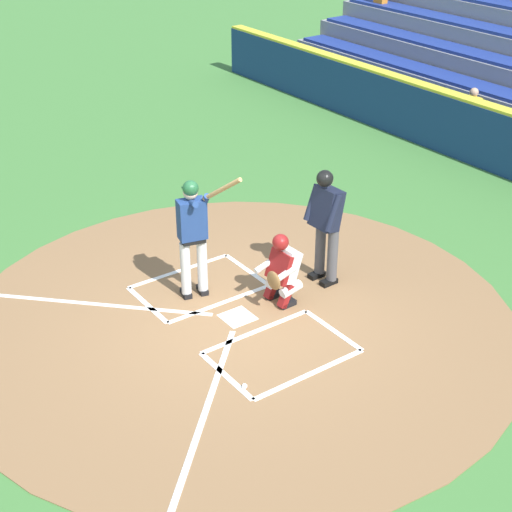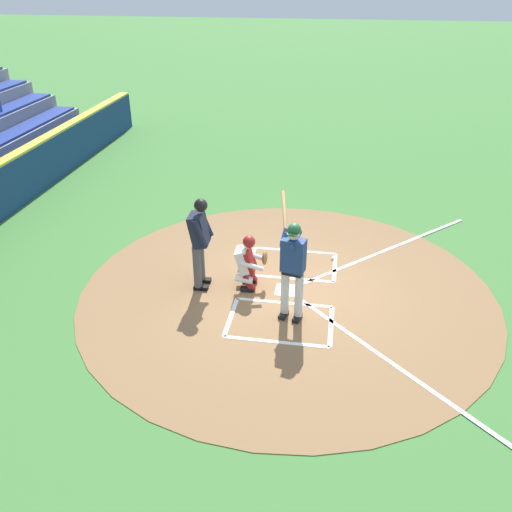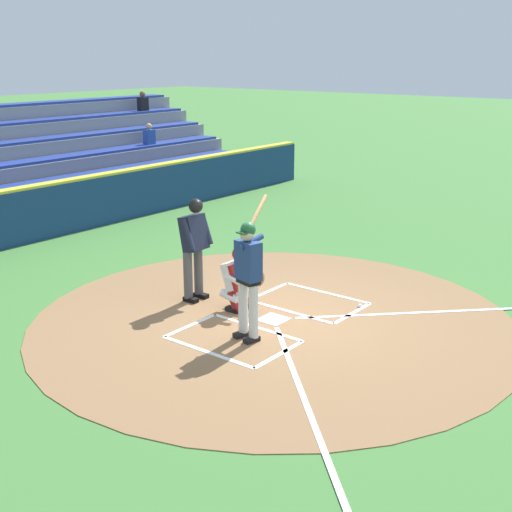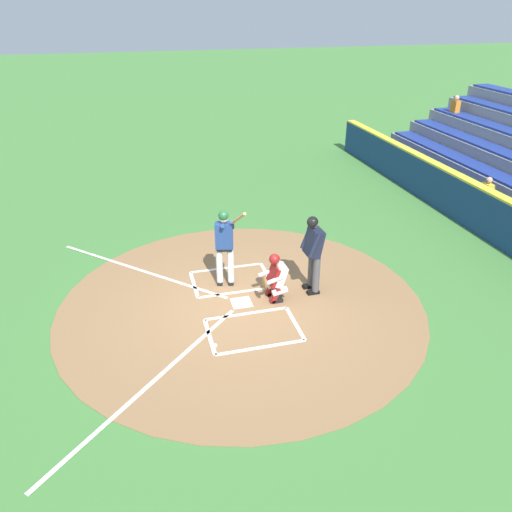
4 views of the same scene
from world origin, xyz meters
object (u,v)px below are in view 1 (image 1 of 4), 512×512
catcher (282,268)px  baseball (244,386)px  plate_umpire (326,219)px  batter (193,231)px

catcher → baseball: catcher is taller
catcher → plate_umpire: size_ratio=0.61×
batter → catcher: bearing=-134.0°
batter → plate_umpire: size_ratio=1.14×
catcher → plate_umpire: bearing=-82.5°
batter → plate_umpire: 2.00m
plate_umpire → baseball: size_ratio=25.20×
catcher → plate_umpire: plate_umpire is taller
catcher → baseball: size_ratio=15.27×
batter → plate_umpire: batter is taller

